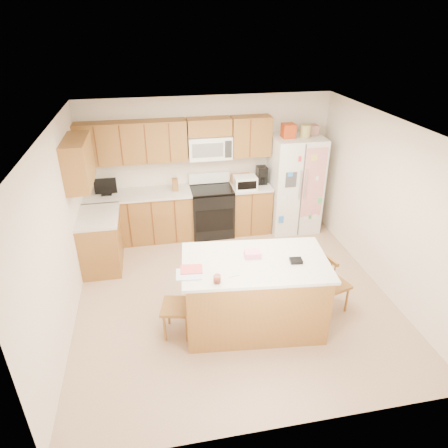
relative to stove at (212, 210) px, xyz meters
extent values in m
plane|color=#947357|center=(0.00, -1.94, -0.47)|extent=(4.50, 4.50, 0.00)
cube|color=beige|center=(0.00, 0.31, 0.78)|extent=(4.50, 0.10, 2.50)
cube|color=beige|center=(0.00, -4.19, 0.78)|extent=(4.50, 0.10, 2.50)
cube|color=beige|center=(-2.25, -1.94, 0.78)|extent=(0.10, 4.50, 2.50)
cube|color=beige|center=(2.25, -1.94, 0.78)|extent=(0.10, 4.50, 2.50)
cube|color=white|center=(0.00, -1.94, 2.03)|extent=(4.50, 4.50, 0.04)
cube|color=#94592A|center=(-1.31, 0.01, -0.03)|extent=(1.87, 0.60, 0.88)
cube|color=#94592A|center=(0.74, 0.01, -0.03)|extent=(0.72, 0.60, 0.88)
cube|color=#94592A|center=(-1.95, -0.76, -0.03)|extent=(0.60, 0.95, 0.88)
cube|color=beige|center=(-1.31, 0.00, 0.43)|extent=(1.87, 0.64, 0.04)
cube|color=beige|center=(0.74, 0.00, 0.43)|extent=(0.72, 0.64, 0.04)
cube|color=beige|center=(-1.94, -0.76, 0.43)|extent=(0.64, 0.95, 0.04)
cube|color=#94592A|center=(-1.32, 0.15, 1.33)|extent=(1.85, 0.33, 0.70)
cube|color=#94592A|center=(0.75, 0.15, 1.33)|extent=(0.70, 0.33, 0.70)
cube|color=#94592A|center=(0.00, 0.15, 1.53)|extent=(0.76, 0.33, 0.29)
cube|color=#94592A|center=(-2.08, -0.76, 1.33)|extent=(0.33, 0.95, 0.70)
cube|color=#5C2B10|center=(-1.90, -0.02, 1.33)|extent=(0.02, 0.01, 0.66)
cube|color=#5C2B10|center=(-1.90, -0.29, -0.03)|extent=(0.02, 0.01, 0.84)
cube|color=#5C2B10|center=(-1.50, -0.02, 1.33)|extent=(0.02, 0.01, 0.66)
cube|color=#5C2B10|center=(-1.50, -0.29, -0.03)|extent=(0.02, 0.01, 0.84)
cube|color=#5C2B10|center=(-1.10, -0.02, 1.33)|extent=(0.02, 0.01, 0.66)
cube|color=#5C2B10|center=(-1.10, -0.29, -0.03)|extent=(0.02, 0.01, 0.84)
cube|color=#5C2B10|center=(-0.70, -0.02, 1.33)|extent=(0.01, 0.01, 0.66)
cube|color=#5C2B10|center=(-0.70, -0.29, -0.03)|extent=(0.01, 0.01, 0.84)
cube|color=#5C2B10|center=(0.70, -0.02, 1.33)|extent=(0.01, 0.01, 0.66)
cube|color=#5C2B10|center=(0.70, -0.29, -0.03)|extent=(0.01, 0.01, 0.84)
cube|color=white|center=(0.00, 0.12, 1.18)|extent=(0.76, 0.38, 0.40)
cube|color=slate|center=(-0.06, -0.07, 1.18)|extent=(0.54, 0.01, 0.24)
cube|color=#262626|center=(0.30, -0.07, 1.18)|extent=(0.12, 0.01, 0.30)
cube|color=#94592A|center=(-0.65, 0.01, 0.56)|extent=(0.10, 0.14, 0.22)
cube|color=black|center=(-1.85, 0.03, 0.46)|extent=(0.18, 0.12, 0.02)
cube|color=black|center=(-1.85, 0.03, 0.62)|extent=(0.38, 0.03, 0.28)
cube|color=#C46927|center=(0.58, 0.09, 0.54)|extent=(0.35, 0.22, 0.18)
cube|color=white|center=(0.60, -0.14, 0.56)|extent=(0.40, 0.28, 0.23)
cube|color=black|center=(0.60, -0.28, 0.56)|extent=(0.34, 0.01, 0.15)
cube|color=black|center=(0.96, 0.06, 0.61)|extent=(0.18, 0.22, 0.32)
cylinder|color=black|center=(0.96, -0.01, 0.54)|extent=(0.12, 0.12, 0.12)
cube|color=black|center=(0.00, -0.01, -0.03)|extent=(0.76, 0.64, 0.88)
cube|color=black|center=(0.00, -0.33, -0.05)|extent=(0.68, 0.01, 0.42)
cube|color=black|center=(0.00, -0.01, 0.43)|extent=(0.76, 0.64, 0.03)
cube|color=white|center=(0.00, 0.25, 0.56)|extent=(0.76, 0.10, 0.20)
cube|color=white|center=(1.57, -0.06, 0.43)|extent=(0.90, 0.75, 1.80)
cube|color=#4C4C4C|center=(1.57, -0.44, 0.43)|extent=(0.02, 0.01, 1.75)
cube|color=silver|center=(1.52, -0.47, 0.58)|extent=(0.02, 0.03, 0.55)
cube|color=silver|center=(1.62, -0.47, 0.58)|extent=(0.02, 0.03, 0.55)
cube|color=#3F3F44|center=(1.35, -0.44, 0.68)|extent=(0.20, 0.01, 0.28)
cube|color=#D84C59|center=(1.77, -0.44, 0.58)|extent=(0.42, 0.01, 1.30)
cube|color=#AF3711|center=(1.37, -0.06, 1.45)|extent=(0.22, 0.22, 0.24)
cylinder|color=tan|center=(1.67, -0.11, 1.44)|extent=(0.18, 0.18, 0.22)
cube|color=#9F6A61|center=(1.85, 0.02, 1.42)|extent=(0.18, 0.20, 0.18)
cube|color=#94592A|center=(0.13, -2.62, 0.01)|extent=(1.83, 1.15, 0.96)
cube|color=beige|center=(0.13, -2.62, 0.50)|extent=(1.92, 1.24, 0.04)
cylinder|color=#AF3711|center=(-0.41, -2.97, 0.55)|extent=(0.08, 0.08, 0.06)
cylinder|color=white|center=(-0.41, -2.97, 0.57)|extent=(0.09, 0.09, 0.09)
cube|color=#F6A2C1|center=(0.12, -2.51, 0.56)|extent=(0.21, 0.17, 0.07)
cube|color=black|center=(0.62, -2.74, 0.54)|extent=(0.16, 0.13, 0.04)
cube|color=white|center=(-0.71, -2.76, 0.53)|extent=(0.32, 0.27, 0.02)
cube|color=#D84C4C|center=(-0.67, -2.68, 0.55)|extent=(0.28, 0.23, 0.01)
cylinder|color=white|center=(-0.20, -2.90, 0.53)|extent=(0.14, 0.04, 0.01)
cube|color=#94592A|center=(-0.88, -2.61, -0.05)|extent=(0.45, 0.47, 0.04)
cylinder|color=#94592A|center=(-0.98, -2.42, -0.27)|extent=(0.03, 0.03, 0.40)
cylinder|color=#94592A|center=(-1.05, -2.74, -0.27)|extent=(0.03, 0.03, 0.40)
cylinder|color=#94592A|center=(-0.71, -2.48, -0.27)|extent=(0.03, 0.03, 0.40)
cylinder|color=#94592A|center=(-0.78, -2.80, -0.27)|extent=(0.03, 0.03, 0.40)
cylinder|color=#94592A|center=(-0.69, -2.51, 0.19)|extent=(0.02, 0.02, 0.45)
cylinder|color=#94592A|center=(-0.71, -2.58, 0.19)|extent=(0.02, 0.02, 0.45)
cylinder|color=#94592A|center=(-0.72, -2.64, 0.19)|extent=(0.02, 0.02, 0.45)
cylinder|color=#94592A|center=(-0.74, -2.71, 0.19)|extent=(0.02, 0.02, 0.45)
cylinder|color=#94592A|center=(-0.75, -2.78, 0.19)|extent=(0.02, 0.02, 0.45)
cube|color=#94592A|center=(-0.72, -2.64, 0.42)|extent=(0.12, 0.38, 0.05)
cube|color=#94592A|center=(0.12, -2.01, -0.05)|extent=(0.51, 0.50, 0.04)
cylinder|color=#94592A|center=(0.22, -1.82, -0.27)|extent=(0.03, 0.03, 0.41)
cylinder|color=#94592A|center=(-0.08, -1.93, -0.27)|extent=(0.03, 0.03, 0.41)
cylinder|color=#94592A|center=(0.33, -2.09, -0.27)|extent=(0.03, 0.03, 0.41)
cylinder|color=#94592A|center=(0.02, -2.20, -0.27)|extent=(0.03, 0.03, 0.41)
cylinder|color=#94592A|center=(0.32, -2.11, 0.20)|extent=(0.02, 0.02, 0.46)
cylinder|color=#94592A|center=(0.25, -2.14, 0.20)|extent=(0.02, 0.02, 0.46)
cylinder|color=#94592A|center=(0.18, -2.16, 0.20)|extent=(0.02, 0.02, 0.46)
cylinder|color=#94592A|center=(0.12, -2.19, 0.20)|extent=(0.02, 0.02, 0.46)
cylinder|color=#94592A|center=(0.05, -2.21, 0.20)|extent=(0.02, 0.02, 0.46)
cube|color=#94592A|center=(0.18, -2.16, 0.43)|extent=(0.37, 0.17, 0.05)
cube|color=#94592A|center=(1.30, -2.52, -0.06)|extent=(0.46, 0.47, 0.04)
cylinder|color=#94592A|center=(1.47, -2.63, -0.28)|extent=(0.03, 0.03, 0.39)
cylinder|color=#94592A|center=(1.38, -2.33, -0.28)|extent=(0.03, 0.03, 0.39)
cylinder|color=#94592A|center=(1.21, -2.71, -0.28)|extent=(0.03, 0.03, 0.39)
cylinder|color=#94592A|center=(1.12, -2.41, -0.28)|extent=(0.03, 0.03, 0.39)
cylinder|color=#94592A|center=(1.18, -2.70, 0.18)|extent=(0.02, 0.02, 0.44)
cylinder|color=#94592A|center=(1.16, -2.63, 0.18)|extent=(0.02, 0.02, 0.44)
cylinder|color=#94592A|center=(1.15, -2.57, 0.18)|extent=(0.02, 0.02, 0.44)
cylinder|color=#94592A|center=(1.13, -2.50, 0.18)|extent=(0.02, 0.02, 0.44)
cylinder|color=#94592A|center=(1.11, -2.43, 0.18)|extent=(0.02, 0.02, 0.44)
cube|color=#94592A|center=(1.15, -2.57, 0.40)|extent=(0.14, 0.36, 0.05)
camera|label=1|loc=(-1.04, -6.65, 3.24)|focal=32.00mm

